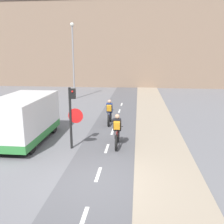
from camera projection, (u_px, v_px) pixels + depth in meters
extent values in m
plane|color=slate|center=(96.00, 182.00, 8.46)|extent=(120.00, 120.00, 0.00)
cube|color=#56565B|center=(96.00, 182.00, 8.46)|extent=(2.55, 60.00, 0.02)
cube|color=white|center=(83.00, 219.00, 6.52)|extent=(0.12, 1.10, 0.00)
cube|color=white|center=(98.00, 174.00, 8.94)|extent=(0.12, 1.10, 0.00)
cube|color=white|center=(107.00, 148.00, 11.36)|extent=(0.12, 1.10, 0.00)
cube|color=white|center=(113.00, 132.00, 13.78)|extent=(0.12, 1.10, 0.00)
cube|color=white|center=(116.00, 120.00, 16.20)|extent=(0.12, 1.10, 0.00)
cube|color=white|center=(119.00, 111.00, 18.62)|extent=(0.12, 1.10, 0.00)
cube|color=white|center=(122.00, 104.00, 21.03)|extent=(0.12, 1.10, 0.00)
cube|color=gray|center=(170.00, 185.00, 8.21)|extent=(2.40, 60.00, 0.05)
cube|color=#89705B|center=(129.00, 45.00, 32.42)|extent=(60.00, 5.00, 10.43)
cube|color=#473D38|center=(129.00, 0.00, 31.15)|extent=(60.00, 5.20, 0.50)
cylinder|color=black|center=(71.00, 119.00, 11.12)|extent=(0.11, 0.11, 2.80)
cube|color=black|center=(73.00, 94.00, 10.84)|extent=(0.20, 0.20, 0.44)
sphere|color=red|center=(72.00, 92.00, 10.71)|extent=(0.09, 0.09, 0.09)
cone|color=red|center=(76.00, 116.00, 11.06)|extent=(0.67, 0.01, 0.67)
cone|color=silver|center=(76.00, 116.00, 11.07)|extent=(0.60, 0.02, 0.60)
cylinder|color=gray|center=(73.00, 63.00, 22.93)|extent=(0.14, 0.14, 6.60)
sphere|color=silver|center=(72.00, 24.00, 22.14)|extent=(0.36, 0.36, 0.36)
cylinder|color=black|center=(116.00, 143.00, 11.10)|extent=(0.07, 0.72, 0.72)
cylinder|color=black|center=(118.00, 135.00, 12.16)|extent=(0.07, 0.72, 0.72)
cylinder|color=maroon|center=(118.00, 134.00, 11.78)|extent=(0.04, 0.70, 0.44)
cylinder|color=maroon|center=(117.00, 137.00, 11.29)|extent=(0.04, 0.37, 0.47)
cylinder|color=maroon|center=(117.00, 130.00, 11.57)|extent=(0.04, 1.02, 0.07)
cylinder|color=maroon|center=(117.00, 141.00, 11.30)|extent=(0.04, 0.42, 0.05)
cylinder|color=black|center=(118.00, 126.00, 12.05)|extent=(0.46, 0.03, 0.03)
cube|color=black|center=(117.00, 125.00, 11.38)|extent=(0.36, 0.31, 0.59)
sphere|color=tan|center=(117.00, 116.00, 11.33)|extent=(0.22, 0.22, 0.22)
cylinder|color=#232328|center=(115.00, 134.00, 11.46)|extent=(0.04, 0.07, 0.45)
cylinder|color=#232328|center=(119.00, 134.00, 11.44)|extent=(0.04, 0.07, 0.45)
cube|color=orange|center=(117.00, 125.00, 11.20)|extent=(0.28, 0.23, 0.39)
cylinder|color=black|center=(109.00, 121.00, 14.73)|extent=(0.07, 0.69, 0.69)
cylinder|color=black|center=(111.00, 116.00, 15.76)|extent=(0.07, 0.69, 0.69)
cylinder|color=navy|center=(110.00, 115.00, 15.40)|extent=(0.04, 0.68, 0.43)
cylinder|color=navy|center=(109.00, 117.00, 14.92)|extent=(0.04, 0.35, 0.45)
cylinder|color=navy|center=(110.00, 112.00, 15.19)|extent=(0.04, 0.98, 0.07)
cylinder|color=navy|center=(109.00, 120.00, 14.93)|extent=(0.04, 0.40, 0.05)
cylinder|color=black|center=(111.00, 110.00, 15.66)|extent=(0.46, 0.03, 0.03)
cube|color=navy|center=(109.00, 108.00, 15.01)|extent=(0.36, 0.31, 0.59)
sphere|color=tan|center=(109.00, 101.00, 14.96)|extent=(0.22, 0.22, 0.22)
cylinder|color=#232328|center=(108.00, 115.00, 15.09)|extent=(0.04, 0.07, 0.43)
cylinder|color=#232328|center=(111.00, 115.00, 15.07)|extent=(0.04, 0.07, 0.43)
cube|color=orange|center=(109.00, 108.00, 14.83)|extent=(0.28, 0.23, 0.39)
cube|color=silver|center=(23.00, 117.00, 12.10)|extent=(2.18, 4.47, 1.97)
cube|color=#33843D|center=(24.00, 133.00, 12.28)|extent=(2.19, 4.48, 0.36)
cube|color=black|center=(40.00, 101.00, 14.16)|extent=(1.96, 0.04, 0.70)
cylinder|color=black|center=(19.00, 125.00, 13.81)|extent=(0.18, 0.70, 0.70)
cylinder|color=black|center=(53.00, 126.00, 13.61)|extent=(0.18, 0.70, 0.70)
cylinder|color=black|center=(31.00, 146.00, 10.80)|extent=(0.18, 0.70, 0.70)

